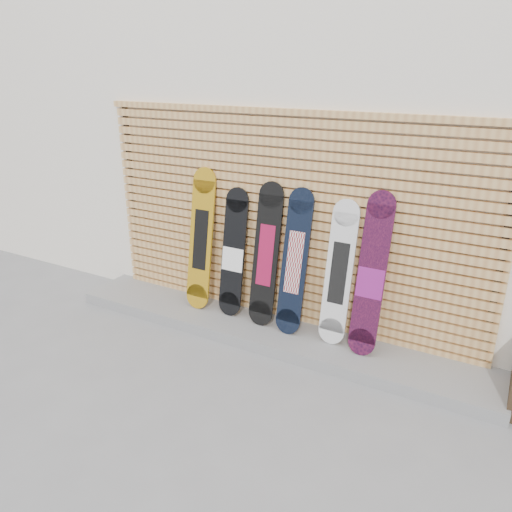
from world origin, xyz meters
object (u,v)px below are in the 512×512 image
object	(u,v)px
snowboard_3	(295,262)
snowboard_4	(339,273)
snowboard_5	(371,276)
snowboard_0	(201,240)
snowboard_2	(266,255)
snowboard_1	(233,254)

from	to	relation	value
snowboard_3	snowboard_4	world-z (taller)	snowboard_3
snowboard_4	snowboard_5	bearing A→B (deg)	-5.74
snowboard_0	snowboard_5	size ratio (longest dim) A/B	1.01
snowboard_4	snowboard_5	size ratio (longest dim) A/B	0.92
snowboard_0	snowboard_2	xyz separation A→B (m)	(0.80, 0.00, -0.03)
snowboard_2	snowboard_0	bearing A→B (deg)	-179.95
snowboard_3	snowboard_5	xyz separation A→B (m)	(0.78, -0.01, 0.02)
snowboard_3	snowboard_5	distance (m)	0.78
snowboard_1	snowboard_5	xyz separation A→B (m)	(1.50, -0.04, 0.07)
snowboard_3	snowboard_0	bearing A→B (deg)	179.36
snowboard_0	snowboard_1	bearing A→B (deg)	1.99
snowboard_2	snowboard_3	size ratio (longest dim) A/B	1.02
snowboard_5	snowboard_4	bearing A→B (deg)	174.26
snowboard_3	snowboard_4	xyz separation A→B (m)	(0.46, 0.02, -0.03)
snowboard_0	snowboard_5	bearing A→B (deg)	-0.81
snowboard_2	snowboard_3	bearing A→B (deg)	-2.30
snowboard_0	snowboard_4	size ratio (longest dim) A/B	1.10
snowboard_2	snowboard_5	xyz separation A→B (m)	(1.10, -0.03, 0.01)
snowboard_0	snowboard_1	distance (m)	0.41
snowboard_2	snowboard_5	distance (m)	1.11
snowboard_1	snowboard_5	distance (m)	1.50
snowboard_2	snowboard_4	distance (m)	0.79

